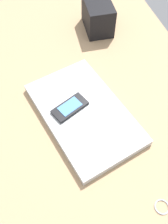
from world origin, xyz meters
TOP-DOWN VIEW (x-y plane):
  - desk_surface at (0.00, 0.00)cm, footprint 120.00×80.00cm
  - laptop_closed at (4.22, -0.55)cm, footprint 38.79×29.14cm
  - cell_phone_on_laptop at (2.12, -4.06)cm, footprint 8.53×11.26cm
  - desk_organizer at (-31.61, 15.71)cm, footprint 14.34×10.20cm
  - key_ring at (33.78, 9.39)cm, footprint 3.56×3.56cm

SIDE VIEW (x-z plane):
  - desk_surface at x=0.00cm, z-range 0.00..3.00cm
  - key_ring at x=33.78cm, z-range 3.00..3.36cm
  - laptop_closed at x=4.22cm, z-range 3.00..5.38cm
  - cell_phone_on_laptop at x=2.12cm, z-range 5.35..6.44cm
  - desk_organizer at x=-31.61cm, z-range 3.00..13.43cm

